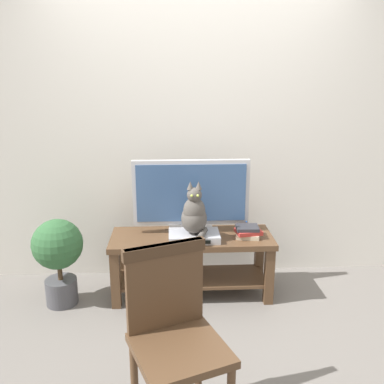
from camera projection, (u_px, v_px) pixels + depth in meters
name	position (u px, v px, depth m)	size (l,w,h in m)	color
ground_plane	(203.00, 332.00, 2.93)	(12.00, 12.00, 0.00)	slate
back_wall	(195.00, 115.00, 3.53)	(7.00, 0.12, 2.80)	silver
tv_stand	(192.00, 254.00, 3.36)	(1.28, 0.47, 0.50)	#513823
tv	(191.00, 195.00, 3.32)	(0.92, 0.20, 0.59)	#B7B7BC
media_box	(194.00, 236.00, 3.24)	(0.39, 0.26, 0.06)	#ADADB2
cat	(194.00, 214.00, 3.18)	(0.20, 0.28, 0.42)	#514C47
wooden_chair	(173.00, 327.00, 2.04)	(0.54, 0.54, 0.94)	#513823
book_stack	(248.00, 232.00, 3.28)	(0.21, 0.17, 0.09)	beige
potted_plant	(58.00, 253.00, 3.19)	(0.38, 0.38, 0.69)	#47474C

